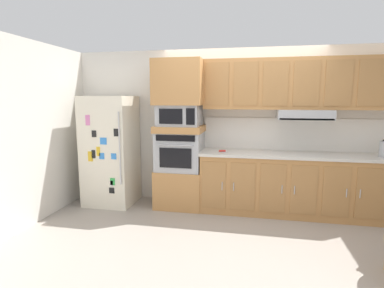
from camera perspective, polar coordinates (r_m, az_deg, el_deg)
The scene contains 14 objects.
ground_plane at distance 4.19m, azimuth 8.18°, elevation -15.69°, with size 9.60×9.60×0.00m, color #9E9389.
back_kitchen_wall at distance 4.96m, azimuth 9.20°, elevation 3.04°, with size 6.20×0.12×2.50m, color silver.
side_panel_left at distance 4.87m, azimuth -26.51°, elevation 2.15°, with size 0.12×7.10×2.50m, color silver.
refrigerator at distance 5.10m, azimuth -15.11°, elevation -1.18°, with size 0.76×0.73×1.76m.
oven_base_cabinet at distance 4.91m, azimuth -2.26°, elevation -8.21°, with size 0.74×0.62×0.60m, color #B77F47.
built_in_oven at distance 4.77m, azimuth -2.31°, elevation -1.30°, with size 0.70×0.62×0.60m.
appliance_mid_shelf at distance 4.73m, azimuth -2.32°, elevation 2.88°, with size 0.74×0.62×0.10m, color #B77F47.
microwave at distance 4.71m, azimuth -2.35°, elevation 5.42°, with size 0.64×0.54×0.32m.
appliance_upper_cabinet at distance 4.71m, azimuth -2.38°, elevation 11.50°, with size 0.74×0.62×0.68m, color #B77F47.
lower_cabinet_run at distance 4.80m, azimuth 19.81°, elevation -7.38°, with size 2.94×0.63×0.88m.
countertop_slab at distance 4.70m, azimuth 20.09°, elevation -1.97°, with size 2.98×0.64×0.04m, color beige.
backsplash_panel at distance 4.95m, azimuth 19.75°, elevation 1.70°, with size 2.98×0.02×0.50m, color silver.
upper_cabinet_with_hood at distance 4.76m, azimuth 20.49°, elevation 10.25°, with size 2.94×0.48×0.88m.
screwdriver at distance 4.59m, azimuth 5.77°, elevation -1.32°, with size 0.15×0.16×0.03m.
Camera 1 is at (0.18, -3.82, 1.71)m, focal length 28.22 mm.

